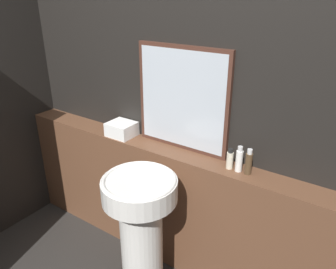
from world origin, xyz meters
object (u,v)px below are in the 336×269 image
(lotion_bottle, at_px, (249,163))
(conditioner_bottle, at_px, (239,160))
(shampoo_bottle, at_px, (230,159))
(mirror, at_px, (182,99))
(pedestal_sink, at_px, (141,228))
(towel_stack, at_px, (122,129))

(lotion_bottle, bearing_deg, conditioner_bottle, 180.00)
(shampoo_bottle, bearing_deg, mirror, 168.72)
(conditioner_bottle, bearing_deg, pedestal_sink, -138.18)
(towel_stack, relative_size, lotion_bottle, 1.22)
(pedestal_sink, xyz_separation_m, conditioner_bottle, (0.45, 0.40, 0.45))
(towel_stack, xyz_separation_m, lotion_bottle, (1.00, -0.00, 0.02))
(shampoo_bottle, bearing_deg, lotion_bottle, -0.00)
(towel_stack, xyz_separation_m, conditioner_bottle, (0.94, -0.00, 0.02))
(pedestal_sink, bearing_deg, towel_stack, 140.53)
(pedestal_sink, relative_size, shampoo_bottle, 7.09)
(pedestal_sink, bearing_deg, shampoo_bottle, 45.86)
(shampoo_bottle, bearing_deg, conditioner_bottle, -0.00)
(mirror, bearing_deg, shampoo_bottle, -11.28)
(pedestal_sink, xyz_separation_m, mirror, (-0.01, 0.48, 0.72))
(towel_stack, height_order, shampoo_bottle, shampoo_bottle)
(pedestal_sink, distance_m, lotion_bottle, 0.79)
(conditioner_bottle, relative_size, lotion_bottle, 1.01)
(towel_stack, bearing_deg, shampoo_bottle, 0.00)
(towel_stack, distance_m, lotion_bottle, 1.00)
(mirror, bearing_deg, conditioner_bottle, -9.85)
(mirror, height_order, towel_stack, mirror)
(mirror, relative_size, towel_stack, 3.53)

